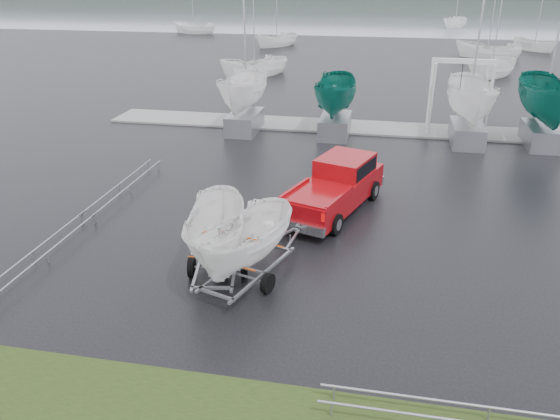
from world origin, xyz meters
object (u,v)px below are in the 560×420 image
(pickup_truck, at_px, (337,184))
(trailer_parked, at_px, (215,190))
(trailer_hitched, at_px, (246,202))
(boat_hoist, at_px, (460,86))

(pickup_truck, distance_m, trailer_parked, 6.68)
(pickup_truck, xyz_separation_m, trailer_hitched, (-2.03, -6.03, 1.61))
(trailer_parked, distance_m, boat_hoist, 19.53)
(trailer_hitched, height_order, trailer_parked, trailer_parked)
(trailer_hitched, bearing_deg, boat_hoist, 85.70)
(pickup_truck, relative_size, boat_hoist, 1.47)
(trailer_hitched, xyz_separation_m, boat_hoist, (7.57, 17.89, 0.06))
(trailer_parked, height_order, boat_hoist, trailer_parked)
(trailer_hitched, relative_size, boat_hoist, 1.16)
(pickup_truck, bearing_deg, trailer_parked, -99.63)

